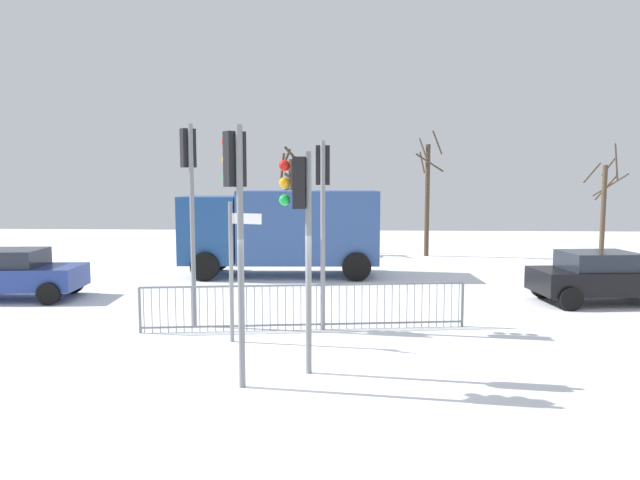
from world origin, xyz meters
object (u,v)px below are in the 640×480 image
(traffic_light_mid_left, at_px, (189,179))
(bare_tree_centre, at_px, (604,203))
(bare_tree_left, at_px, (427,196))
(bare_tree_right, at_px, (292,201))
(traffic_light_foreground_right, at_px, (300,212))
(delivery_truck, at_px, (283,228))
(traffic_light_rear_left, at_px, (323,192))
(car_blue_near, at_px, (13,273))
(traffic_light_rear_right, at_px, (236,197))
(car_black_far, at_px, (601,276))
(direction_sign_post, at_px, (234,264))

(traffic_light_mid_left, relative_size, bare_tree_centre, 0.92)
(bare_tree_left, distance_m, bare_tree_right, 6.29)
(traffic_light_foreground_right, height_order, bare_tree_right, bare_tree_right)
(delivery_truck, bearing_deg, bare_tree_right, -90.12)
(delivery_truck, distance_m, bare_tree_left, 8.43)
(traffic_light_rear_left, xyz_separation_m, car_blue_near, (-9.21, 2.94, -2.43))
(traffic_light_rear_right, bearing_deg, car_black_far, 0.26)
(delivery_truck, bearing_deg, bare_tree_centre, -155.54)
(car_blue_near, bearing_deg, bare_tree_centre, 24.32)
(traffic_light_rear_left, bearing_deg, traffic_light_mid_left, 173.05)
(car_black_far, relative_size, bare_tree_right, 0.79)
(traffic_light_rear_left, height_order, bare_tree_centre, bare_tree_centre)
(traffic_light_rear_left, bearing_deg, car_black_far, 18.46)
(car_black_far, bearing_deg, car_blue_near, 174.20)
(car_black_far, relative_size, delivery_truck, 0.56)
(traffic_light_rear_right, height_order, car_blue_near, traffic_light_rear_right)
(traffic_light_mid_left, relative_size, traffic_light_rear_right, 1.09)
(traffic_light_foreground_right, bearing_deg, traffic_light_rear_left, -8.33)
(traffic_light_mid_left, xyz_separation_m, bare_tree_right, (1.09, 13.84, -0.98))
(traffic_light_mid_left, bearing_deg, delivery_truck, 43.13)
(bare_tree_centre, distance_m, bare_tree_right, 14.93)
(direction_sign_post, relative_size, bare_tree_right, 0.60)
(traffic_light_rear_left, height_order, delivery_truck, traffic_light_rear_left)
(traffic_light_foreground_right, xyz_separation_m, delivery_truck, (-1.53, 10.83, -1.17))
(direction_sign_post, distance_m, car_blue_near, 8.54)
(direction_sign_post, height_order, car_black_far, direction_sign_post)
(direction_sign_post, xyz_separation_m, bare_tree_right, (-0.23, 15.26, 0.82))
(delivery_truck, bearing_deg, car_blue_near, 29.69)
(car_black_far, distance_m, bare_tree_right, 14.69)
(traffic_light_rear_left, distance_m, car_black_far, 8.73)
(traffic_light_mid_left, relative_size, traffic_light_foreground_right, 1.20)
(traffic_light_rear_left, distance_m, delivery_truck, 7.96)
(traffic_light_rear_right, height_order, bare_tree_right, bare_tree_right)
(car_blue_near, xyz_separation_m, bare_tree_right, (7.15, 11.06, 1.75))
(direction_sign_post, bearing_deg, bare_tree_right, 111.24)
(car_black_far, distance_m, bare_tree_centre, 13.01)
(direction_sign_post, xyz_separation_m, bare_tree_left, (6.04, 14.72, 1.08))
(traffic_light_foreground_right, relative_size, traffic_light_rear_left, 0.91)
(traffic_light_foreground_right, bearing_deg, direction_sign_post, 35.28)
(traffic_light_rear_left, relative_size, bare_tree_left, 0.77)
(direction_sign_post, relative_size, car_blue_near, 0.77)
(bare_tree_left, bearing_deg, traffic_light_mid_left, -118.95)
(car_black_far, xyz_separation_m, bare_tree_centre, (5.08, 11.86, 1.64))
(bare_tree_centre, bearing_deg, car_blue_near, -151.18)
(traffic_light_foreground_right, relative_size, car_black_far, 1.00)
(traffic_light_mid_left, distance_m, bare_tree_centre, 21.87)
(traffic_light_mid_left, height_order, direction_sign_post, traffic_light_mid_left)
(traffic_light_foreground_right, distance_m, car_blue_near, 11.07)
(car_black_far, bearing_deg, bare_tree_left, 102.38)
(traffic_light_rear_right, bearing_deg, direction_sign_post, 64.60)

